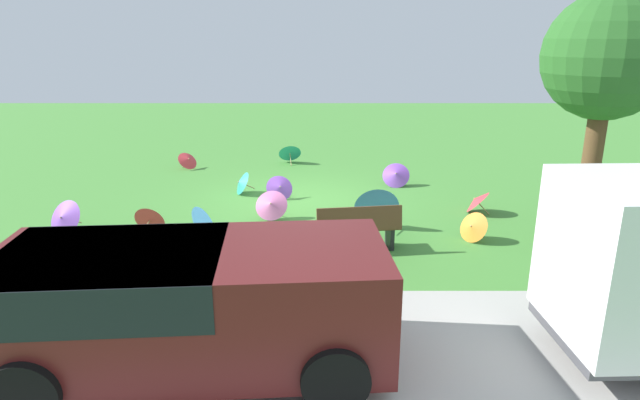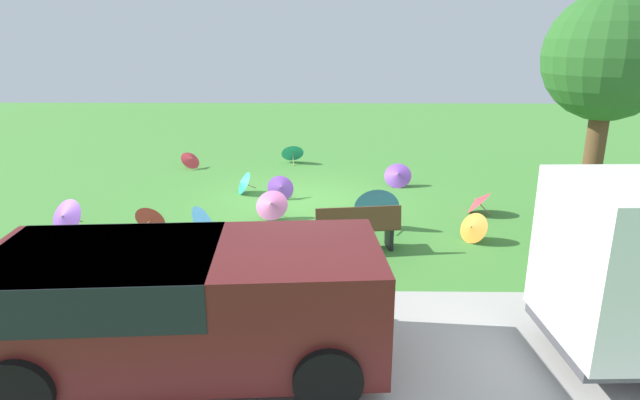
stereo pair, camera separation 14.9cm
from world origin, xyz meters
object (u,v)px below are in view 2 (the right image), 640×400
(parasol_blue_0, at_px, (207,222))
(parasol_purple_2, at_px, (281,187))
(parasol_red_1, at_px, (151,218))
(parasol_purple_1, at_px, (64,217))
(parasol_blue_1, at_px, (376,205))
(van_dark, at_px, (174,298))
(parasol_red_0, at_px, (477,201))
(parasol_teal_1, at_px, (292,152))
(park_bench, at_px, (357,227))
(parasol_teal_0, at_px, (242,182))
(parasol_orange_0, at_px, (472,227))
(parasol_purple_0, at_px, (398,175))
(shade_tree, at_px, (608,60))
(parasol_pink_1, at_px, (271,204))
(parasol_red_2, at_px, (191,159))

(parasol_blue_0, relative_size, parasol_purple_2, 1.01)
(parasol_red_1, xyz_separation_m, parasol_purple_1, (1.74, 0.11, 0.05))
(parasol_blue_0, distance_m, parasol_blue_1, 3.53)
(parasol_red_1, xyz_separation_m, parasol_purple_2, (-2.47, -2.42, -0.02))
(parasol_blue_0, relative_size, parasol_blue_1, 0.82)
(van_dark, bearing_deg, parasol_red_0, -131.30)
(parasol_teal_1, bearing_deg, park_bench, 102.94)
(parasol_teal_0, bearing_deg, parasol_orange_0, 146.81)
(parasol_red_1, relative_size, parasol_purple_0, 0.85)
(van_dark, height_order, parasol_purple_0, van_dark)
(park_bench, bearing_deg, shade_tree, -174.36)
(van_dark, distance_m, parasol_pink_1, 5.56)
(parasol_red_0, xyz_separation_m, parasol_purple_0, (1.53, -2.28, 0.03))
(park_bench, relative_size, parasol_blue_1, 1.72)
(shade_tree, distance_m, parasol_purple_1, 10.82)
(van_dark, height_order, parasol_purple_2, van_dark)
(van_dark, bearing_deg, parasol_teal_0, -87.24)
(parasol_red_1, relative_size, parasol_red_2, 0.88)
(park_bench, relative_size, parasol_blue_0, 2.11)
(parasol_purple_1, height_order, parasol_pink_1, parasol_purple_1)
(shade_tree, xyz_separation_m, parasol_orange_0, (2.13, -0.05, -3.20))
(van_dark, height_order, parasol_red_2, van_dark)
(parasol_purple_2, bearing_deg, parasol_teal_1, -90.44)
(parasol_pink_1, bearing_deg, park_bench, 135.44)
(parasol_blue_1, distance_m, parasol_red_2, 7.31)
(parasol_blue_0, relative_size, parasol_red_1, 1.14)
(parasol_purple_2, bearing_deg, shade_tree, 154.71)
(park_bench, height_order, parasol_purple_2, park_bench)
(parasol_teal_0, distance_m, parasol_blue_1, 4.05)
(parasol_teal_0, relative_size, parasol_red_0, 0.88)
(van_dark, height_order, parasol_red_0, van_dark)
(parasol_teal_1, height_order, parasol_red_2, parasol_teal_1)
(parasol_blue_1, bearing_deg, parasol_teal_0, -37.04)
(parasol_orange_0, relative_size, parasol_teal_1, 0.93)
(shade_tree, height_order, parasol_blue_0, shade_tree)
(parasol_purple_1, bearing_deg, parasol_blue_1, -175.16)
(parasol_purple_1, bearing_deg, parasol_blue_0, 173.07)
(parasol_purple_2, height_order, parasol_teal_1, parasol_teal_1)
(parasol_blue_0, xyz_separation_m, parasol_red_1, (1.25, -0.48, -0.07))
(van_dark, relative_size, parasol_red_0, 5.75)
(shade_tree, xyz_separation_m, parasol_blue_0, (7.36, -0.01, -3.11))
(parasol_purple_1, bearing_deg, parasol_teal_0, -136.84)
(parasol_blue_0, xyz_separation_m, parasol_teal_1, (-1.25, -6.89, -0.05))
(parasol_red_1, bearing_deg, parasol_red_2, -84.37)
(parasol_blue_1, bearing_deg, parasol_purple_1, 4.84)
(van_dark, height_order, parasol_red_1, van_dark)
(parasol_orange_0, bearing_deg, parasol_purple_2, -35.46)
(parasol_orange_0, bearing_deg, park_bench, 11.90)
(parasol_red_1, relative_size, parasol_teal_1, 0.88)
(park_bench, relative_size, parasol_red_0, 2.01)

